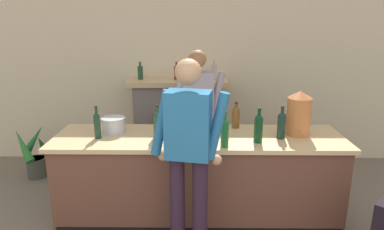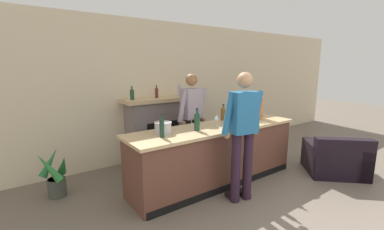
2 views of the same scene
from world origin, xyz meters
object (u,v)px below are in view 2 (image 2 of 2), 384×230
(fireplace_stone, at_px, (158,129))
(armchair_black, at_px, (336,161))
(wine_bottle_riesling_slim, at_px, (249,114))
(wine_bottle_chardonnay_pale, at_px, (162,127))
(wine_bottle_rose_blush, at_px, (197,121))
(copper_dispenser, at_px, (256,106))
(wine_bottle_cabernet_heavy, at_px, (254,112))
(person_bartender, at_px, (192,118))
(wine_glass_mid_counter, at_px, (217,117))
(wine_bottle_burgundy_dark, at_px, (223,113))
(ice_bucket_steel, at_px, (163,128))
(wine_bottle_merlot_tall, at_px, (240,118))
(wine_glass_back_row, at_px, (229,117))
(potted_plant_corner, at_px, (55,176))
(person_customer, at_px, (243,132))

(fireplace_stone, bearing_deg, armchair_black, -47.92)
(fireplace_stone, relative_size, wine_bottle_riesling_slim, 4.50)
(wine_bottle_chardonnay_pale, bearing_deg, wine_bottle_rose_blush, 2.04)
(copper_dispenser, xyz_separation_m, wine_bottle_cabernet_heavy, (-0.20, -0.11, -0.08))
(person_bartender, bearing_deg, wine_glass_mid_counter, -83.46)
(wine_bottle_riesling_slim, xyz_separation_m, wine_bottle_burgundy_dark, (-0.16, 0.45, -0.02))
(wine_bottle_rose_blush, bearing_deg, person_bartender, 59.91)
(person_bartender, relative_size, ice_bucket_steel, 6.99)
(armchair_black, height_order, wine_bottle_rose_blush, wine_bottle_rose_blush)
(wine_bottle_chardonnay_pale, bearing_deg, armchair_black, -17.70)
(wine_bottle_burgundy_dark, relative_size, wine_bottle_chardonnay_pale, 0.86)
(person_bartender, bearing_deg, wine_bottle_burgundy_dark, -40.40)
(armchair_black, bearing_deg, ice_bucket_steel, 158.35)
(fireplace_stone, bearing_deg, copper_dispenser, -46.47)
(wine_bottle_merlot_tall, xyz_separation_m, wine_glass_mid_counter, (-0.18, 0.35, -0.02))
(wine_bottle_burgundy_dark, relative_size, wine_glass_mid_counter, 1.63)
(wine_bottle_burgundy_dark, xyz_separation_m, wine_glass_back_row, (-0.13, -0.28, -0.02))
(fireplace_stone, bearing_deg, wine_bottle_rose_blush, -95.04)
(copper_dispenser, bearing_deg, wine_bottle_merlot_tall, -155.39)
(fireplace_stone, distance_m, ice_bucket_steel, 1.49)
(potted_plant_corner, relative_size, copper_dispenser, 1.57)
(wine_bottle_rose_blush, bearing_deg, armchair_black, -22.32)
(wine_glass_mid_counter, bearing_deg, wine_glass_back_row, -11.97)
(person_customer, xyz_separation_m, wine_bottle_burgundy_dark, (0.50, 0.94, 0.06))
(fireplace_stone, height_order, ice_bucket_steel, fireplace_stone)
(armchair_black, distance_m, person_bartender, 2.62)
(wine_bottle_burgundy_dark, distance_m, wine_bottle_chardonnay_pale, 1.46)
(wine_bottle_cabernet_heavy, bearing_deg, ice_bucket_steel, 174.46)
(wine_bottle_riesling_slim, relative_size, wine_bottle_chardonnay_pale, 1.04)
(wine_glass_back_row, xyz_separation_m, wine_glass_mid_counter, (-0.22, 0.05, 0.01))
(copper_dispenser, distance_m, wine_glass_back_row, 0.75)
(potted_plant_corner, relative_size, wine_bottle_chardonnay_pale, 2.20)
(wine_glass_mid_counter, bearing_deg, wine_bottle_rose_blush, -168.07)
(ice_bucket_steel, bearing_deg, wine_bottle_chardonnay_pale, -122.93)
(ice_bucket_steel, distance_m, wine_bottle_rose_blush, 0.51)
(person_customer, bearing_deg, copper_dispenser, 33.06)
(armchair_black, bearing_deg, wine_bottle_rose_blush, 157.68)
(copper_dispenser, xyz_separation_m, wine_bottle_riesling_slim, (-0.44, -0.23, -0.08))
(wine_bottle_cabernet_heavy, height_order, wine_bottle_chardonnay_pale, wine_bottle_cabernet_heavy)
(copper_dispenser, xyz_separation_m, wine_glass_back_row, (-0.74, -0.06, -0.12))
(armchair_black, bearing_deg, wine_bottle_burgundy_dark, 139.50)
(person_bartender, bearing_deg, wine_glass_back_row, -65.55)
(potted_plant_corner, relative_size, wine_glass_mid_counter, 4.16)
(wine_bottle_merlot_tall, xyz_separation_m, wine_bottle_rose_blush, (-0.65, 0.25, 0.00))
(person_customer, distance_m, person_bartender, 1.30)
(fireplace_stone, distance_m, wine_bottle_rose_blush, 1.54)
(copper_dispenser, distance_m, wine_bottle_burgundy_dark, 0.65)
(ice_bucket_steel, xyz_separation_m, wine_bottle_riesling_slim, (1.46, -0.28, 0.07))
(wine_glass_mid_counter, bearing_deg, copper_dispenser, 0.58)
(wine_glass_mid_counter, bearing_deg, potted_plant_corner, 157.96)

